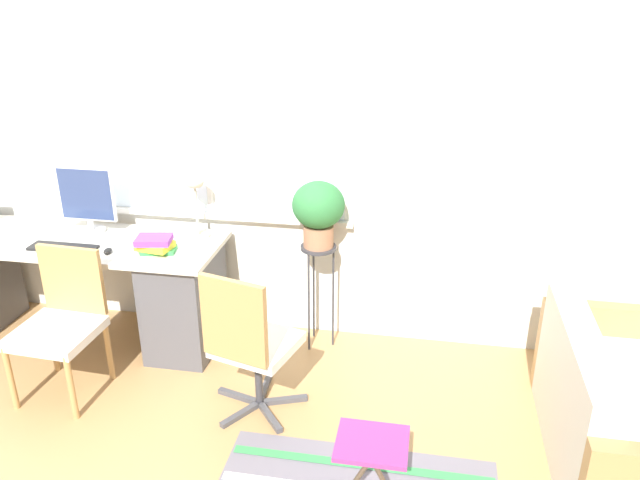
# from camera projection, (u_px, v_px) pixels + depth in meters

# --- Properties ---
(ground_plane) EXTENTS (14.00, 14.00, 0.00)m
(ground_plane) POSITION_uv_depth(u_px,v_px,m) (142.00, 370.00, 3.98)
(ground_plane) COLOR tan
(wall_back_with_window) EXTENTS (9.00, 0.12, 2.70)m
(wall_back_with_window) POSITION_uv_depth(u_px,v_px,m) (169.00, 135.00, 4.10)
(wall_back_with_window) COLOR silver
(wall_back_with_window) RESTS_ON ground_plane
(desk) EXTENTS (2.06, 0.65, 0.73)m
(desk) POSITION_uv_depth(u_px,v_px,m) (73.00, 285.00, 4.21)
(desk) COLOR beige
(desk) RESTS_ON ground_plane
(monitor) EXTENTS (0.39, 0.19, 0.45)m
(monitor) POSITION_uv_depth(u_px,v_px,m) (87.00, 199.00, 4.10)
(monitor) COLOR silver
(monitor) RESTS_ON desk
(keyboard) EXTENTS (0.43, 0.13, 0.02)m
(keyboard) POSITION_uv_depth(u_px,v_px,m) (63.00, 248.00, 3.92)
(keyboard) COLOR black
(keyboard) RESTS_ON desk
(mouse) EXTENTS (0.04, 0.07, 0.04)m
(mouse) POSITION_uv_depth(u_px,v_px,m) (108.00, 251.00, 3.85)
(mouse) COLOR black
(mouse) RESTS_ON desk
(desk_lamp) EXTENTS (0.15, 0.15, 0.41)m
(desk_lamp) POSITION_uv_depth(u_px,v_px,m) (195.00, 193.00, 4.00)
(desk_lamp) COLOR #BCB299
(desk_lamp) RESTS_ON desk
(book_stack) EXTENTS (0.25, 0.19, 0.11)m
(book_stack) POSITION_uv_depth(u_px,v_px,m) (155.00, 244.00, 3.85)
(book_stack) COLOR green
(book_stack) RESTS_ON desk
(desk_chair_wooden) EXTENTS (0.47, 0.48, 0.86)m
(desk_chair_wooden) POSITION_uv_depth(u_px,v_px,m) (61.00, 321.00, 3.65)
(desk_chair_wooden) COLOR #B2844C
(desk_chair_wooden) RESTS_ON ground_plane
(office_chair_swivel) EXTENTS (0.55, 0.56, 0.91)m
(office_chair_swivel) POSITION_uv_depth(u_px,v_px,m) (250.00, 343.00, 3.41)
(office_chair_swivel) COLOR #47474C
(office_chair_swivel) RESTS_ON ground_plane
(couch_loveseat) EXTENTS (0.80, 1.31, 0.74)m
(couch_loveseat) POSITION_uv_depth(u_px,v_px,m) (629.00, 421.00, 3.12)
(couch_loveseat) COLOR silver
(couch_loveseat) RESTS_ON ground_plane
(plant_stand) EXTENTS (0.23, 0.23, 0.73)m
(plant_stand) POSITION_uv_depth(u_px,v_px,m) (318.00, 262.00, 4.03)
(plant_stand) COLOR #333338
(plant_stand) RESTS_ON ground_plane
(potted_plant) EXTENTS (0.33, 0.33, 0.43)m
(potted_plant) POSITION_uv_depth(u_px,v_px,m) (318.00, 209.00, 3.89)
(potted_plant) COLOR #9E6B4C
(potted_plant) RESTS_ON plant_stand
(folding_stool) EXTENTS (0.32, 0.28, 0.41)m
(folding_stool) POSITION_uv_depth(u_px,v_px,m) (372.00, 450.00, 2.79)
(folding_stool) COLOR #93337A
(folding_stool) RESTS_ON ground_plane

